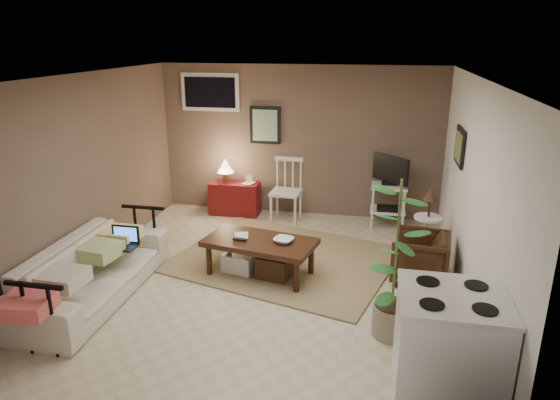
% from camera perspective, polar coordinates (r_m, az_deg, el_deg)
% --- Properties ---
extents(floor, '(5.00, 5.00, 0.00)m').
position_cam_1_polar(floor, '(6.10, -1.72, -9.17)').
color(floor, '#C1B293').
rests_on(floor, ground).
extents(art_back, '(0.50, 0.03, 0.60)m').
position_cam_1_polar(art_back, '(8.07, -1.70, 8.54)').
color(art_back, black).
extents(art_right, '(0.03, 0.60, 0.45)m').
position_cam_1_polar(art_right, '(6.53, 19.85, 5.78)').
color(art_right, black).
extents(window, '(0.96, 0.03, 0.60)m').
position_cam_1_polar(window, '(8.25, -7.98, 12.10)').
color(window, silver).
extents(rug, '(3.18, 2.80, 0.03)m').
position_cam_1_polar(rug, '(6.62, 0.49, -6.73)').
color(rug, '#8D7752').
rests_on(rug, floor).
extents(coffee_table, '(1.43, 0.93, 0.50)m').
position_cam_1_polar(coffee_table, '(6.11, -2.37, -6.24)').
color(coffee_table, '#34170E').
rests_on(coffee_table, floor).
extents(sofa, '(0.64, 2.19, 0.86)m').
position_cam_1_polar(sofa, '(5.93, -20.82, -6.68)').
color(sofa, beige).
rests_on(sofa, floor).
extents(sofa_pillows, '(0.42, 2.08, 0.15)m').
position_cam_1_polar(sofa_pillows, '(5.68, -21.79, -6.85)').
color(sofa_pillows, beige).
rests_on(sofa_pillows, sofa).
extents(sofa_end_rails, '(0.59, 2.19, 0.74)m').
position_cam_1_polar(sofa_end_rails, '(5.90, -19.70, -7.35)').
color(sofa_end_rails, black).
rests_on(sofa_end_rails, floor).
extents(laptop, '(0.34, 0.25, 0.23)m').
position_cam_1_polar(laptop, '(6.08, -17.43, -4.41)').
color(laptop, black).
rests_on(laptop, sofa).
extents(red_console, '(0.80, 0.36, 0.93)m').
position_cam_1_polar(red_console, '(8.22, -5.28, 0.55)').
color(red_console, maroon).
rests_on(red_console, floor).
extents(spindle_chair, '(0.47, 0.47, 0.99)m').
position_cam_1_polar(spindle_chair, '(7.85, 0.71, 0.89)').
color(spindle_chair, silver).
rests_on(spindle_chair, floor).
extents(tv_stand, '(0.52, 0.49, 1.12)m').
position_cam_1_polar(tv_stand, '(7.73, 12.35, 1.14)').
color(tv_stand, silver).
rests_on(tv_stand, floor).
extents(side_table, '(0.36, 0.36, 0.97)m').
position_cam_1_polar(side_table, '(6.72, 16.61, -1.71)').
color(side_table, silver).
rests_on(side_table, floor).
extents(armchair, '(0.67, 0.70, 0.65)m').
position_cam_1_polar(armchair, '(6.19, 15.70, -6.10)').
color(armchair, black).
rests_on(armchair, floor).
extents(potted_plant, '(0.41, 0.41, 1.62)m').
position_cam_1_polar(potted_plant, '(4.81, 13.12, -6.10)').
color(potted_plant, gray).
rests_on(potted_plant, floor).
extents(stove, '(0.79, 0.74, 1.03)m').
position_cam_1_polar(stove, '(4.15, 18.60, -16.44)').
color(stove, white).
rests_on(stove, floor).
extents(bowl, '(0.24, 0.11, 0.23)m').
position_cam_1_polar(bowl, '(5.91, 0.41, -3.84)').
color(bowl, '#34170E').
rests_on(bowl, coffee_table).
extents(book_table, '(0.16, 0.06, 0.22)m').
position_cam_1_polar(book_table, '(6.10, -5.22, -3.22)').
color(book_table, '#34170E').
rests_on(book_table, coffee_table).
extents(book_console, '(0.15, 0.07, 0.21)m').
position_cam_1_polar(book_console, '(8.08, -4.08, 2.63)').
color(book_console, '#34170E').
rests_on(book_console, red_console).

